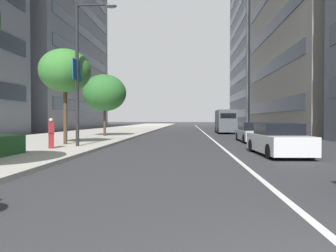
{
  "coord_description": "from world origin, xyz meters",
  "views": [
    {
      "loc": [
        -2.46,
        1.93,
        1.59
      ],
      "look_at": [
        11.18,
        2.82,
        1.31
      ],
      "focal_mm": 33.39,
      "sensor_mm": 36.0,
      "label": 1
    }
  ],
  "objects_px": {
    "car_approaching_light": "(278,140)",
    "delivery_van_ahead": "(225,121)",
    "pedestrian_on_plaza": "(51,133)",
    "street_lamp_with_banners": "(83,61)",
    "street_tree_near_plaza_corner": "(65,71)",
    "car_far_down_avenue": "(253,133)",
    "street_tree_far_plaza": "(105,93)"
  },
  "relations": [
    {
      "from": "street_tree_near_plaza_corner",
      "to": "street_lamp_with_banners",
      "type": "bearing_deg",
      "value": -130.29
    },
    {
      "from": "car_far_down_avenue",
      "to": "street_lamp_with_banners",
      "type": "bearing_deg",
      "value": 120.67
    },
    {
      "from": "delivery_van_ahead",
      "to": "pedestrian_on_plaza",
      "type": "relative_size",
      "value": 3.6
    },
    {
      "from": "street_lamp_with_banners",
      "to": "pedestrian_on_plaza",
      "type": "distance_m",
      "value": 4.24
    },
    {
      "from": "street_lamp_with_banners",
      "to": "street_tree_near_plaza_corner",
      "type": "bearing_deg",
      "value": 49.71
    },
    {
      "from": "car_approaching_light",
      "to": "pedestrian_on_plaza",
      "type": "distance_m",
      "value": 10.89
    },
    {
      "from": "car_approaching_light",
      "to": "street_tree_near_plaza_corner",
      "type": "height_order",
      "value": "street_tree_near_plaza_corner"
    },
    {
      "from": "car_far_down_avenue",
      "to": "pedestrian_on_plaza",
      "type": "distance_m",
      "value": 13.59
    },
    {
      "from": "car_approaching_light",
      "to": "street_tree_far_plaza",
      "type": "distance_m",
      "value": 17.69
    },
    {
      "from": "car_approaching_light",
      "to": "street_tree_near_plaza_corner",
      "type": "bearing_deg",
      "value": 69.67
    },
    {
      "from": "car_far_down_avenue",
      "to": "street_tree_near_plaza_corner",
      "type": "height_order",
      "value": "street_tree_near_plaza_corner"
    },
    {
      "from": "car_approaching_light",
      "to": "street_lamp_with_banners",
      "type": "bearing_deg",
      "value": 74.05
    },
    {
      "from": "car_approaching_light",
      "to": "pedestrian_on_plaza",
      "type": "xyz_separation_m",
      "value": [
        0.96,
        10.84,
        0.25
      ]
    },
    {
      "from": "car_approaching_light",
      "to": "street_tree_near_plaza_corner",
      "type": "xyz_separation_m",
      "value": [
        3.58,
        11.17,
        3.75
      ]
    },
    {
      "from": "delivery_van_ahead",
      "to": "pedestrian_on_plaza",
      "type": "bearing_deg",
      "value": 152.75
    },
    {
      "from": "street_lamp_with_banners",
      "to": "pedestrian_on_plaza",
      "type": "height_order",
      "value": "street_lamp_with_banners"
    },
    {
      "from": "car_approaching_light",
      "to": "street_tree_far_plaza",
      "type": "bearing_deg",
      "value": 38.52
    },
    {
      "from": "car_far_down_avenue",
      "to": "street_tree_near_plaza_corner",
      "type": "xyz_separation_m",
      "value": [
        -4.75,
        11.74,
        3.76
      ]
    },
    {
      "from": "car_approaching_light",
      "to": "street_tree_near_plaza_corner",
      "type": "distance_m",
      "value": 12.31
    },
    {
      "from": "car_far_down_avenue",
      "to": "street_lamp_with_banners",
      "type": "relative_size",
      "value": 0.58
    },
    {
      "from": "car_approaching_light",
      "to": "pedestrian_on_plaza",
      "type": "height_order",
      "value": "pedestrian_on_plaza"
    },
    {
      "from": "street_tree_far_plaza",
      "to": "street_tree_near_plaza_corner",
      "type": "bearing_deg",
      "value": -178.46
    },
    {
      "from": "car_far_down_avenue",
      "to": "street_lamp_with_banners",
      "type": "xyz_separation_m",
      "value": [
        -6.03,
        10.23,
        4.09
      ]
    },
    {
      "from": "car_approaching_light",
      "to": "street_lamp_with_banners",
      "type": "xyz_separation_m",
      "value": [
        2.3,
        9.66,
        4.09
      ]
    },
    {
      "from": "car_far_down_avenue",
      "to": "street_tree_far_plaza",
      "type": "bearing_deg",
      "value": 68.47
    },
    {
      "from": "street_lamp_with_banners",
      "to": "pedestrian_on_plaza",
      "type": "xyz_separation_m",
      "value": [
        -1.34,
        1.18,
        -3.84
      ]
    },
    {
      "from": "delivery_van_ahead",
      "to": "street_tree_near_plaza_corner",
      "type": "xyz_separation_m",
      "value": [
        -18.5,
        11.44,
        2.99
      ]
    },
    {
      "from": "delivery_van_ahead",
      "to": "street_tree_far_plaza",
      "type": "relative_size",
      "value": 1.01
    },
    {
      "from": "car_approaching_light",
      "to": "street_tree_near_plaza_corner",
      "type": "relative_size",
      "value": 0.8
    },
    {
      "from": "car_approaching_light",
      "to": "delivery_van_ahead",
      "type": "relative_size",
      "value": 0.81
    },
    {
      "from": "delivery_van_ahead",
      "to": "street_lamp_with_banners",
      "type": "xyz_separation_m",
      "value": [
        -19.78,
        9.93,
        3.32
      ]
    },
    {
      "from": "pedestrian_on_plaza",
      "to": "street_tree_far_plaza",
      "type": "bearing_deg",
      "value": 64.0
    }
  ]
}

